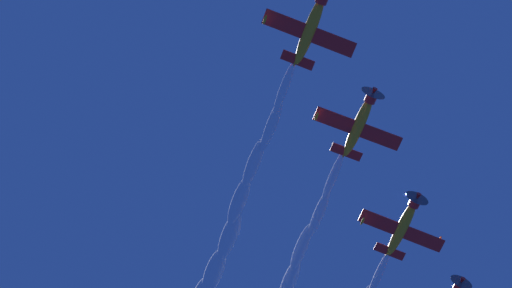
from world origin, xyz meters
name	(u,v)px	position (x,y,z in m)	size (l,w,h in m)	color
airplane_lead	(311,28)	(2.25, -5.84, 90.29)	(8.64, 9.55, 2.96)	orange
airplane_left_wingman	(359,124)	(13.00, -11.68, 92.09)	(8.63, 9.58, 3.21)	orange
airplane_right_wingman	(403,226)	(24.36, -17.19, 90.92)	(8.62, 9.53, 3.33)	orange
smoke_trail_lead	(216,261)	(29.93, 3.17, 91.85)	(37.06, 13.61, 3.80)	white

